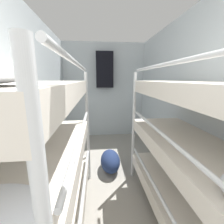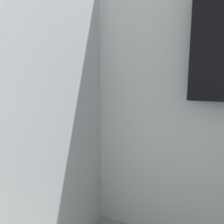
{
  "view_description": "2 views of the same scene",
  "coord_description": "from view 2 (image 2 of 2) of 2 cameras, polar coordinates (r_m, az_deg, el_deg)",
  "views": [
    {
      "loc": [
        -0.2,
        0.22,
        1.59
      ],
      "look_at": [
        0.06,
        2.89,
        0.99
      ],
      "focal_mm": 24.0,
      "sensor_mm": 36.0,
      "label": 1
    },
    {
      "loc": [
        -0.06,
        2.34,
        1.56
      ],
      "look_at": [
        -0.64,
        3.66,
        1.31
      ],
      "focal_mm": 35.0,
      "sensor_mm": 36.0,
      "label": 2
    }
  ],
  "objects": [
    {
      "name": "wall_back",
      "position": [
        2.03,
        25.24,
        0.15
      ],
      "size": [
        2.25,
        0.06,
        2.51
      ],
      "color": "silver",
      "rests_on": "ground_plane"
    },
    {
      "name": "hanging_coat",
      "position": [
        1.87,
        26.85,
        16.38
      ],
      "size": [
        0.44,
        0.12,
        0.9
      ],
      "color": "black"
    }
  ]
}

